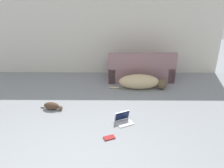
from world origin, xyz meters
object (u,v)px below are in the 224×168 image
Objects in this scene: couch at (140,70)px; cat at (52,106)px; laptop_open at (123,119)px; book_red at (109,138)px; dog at (142,82)px.

cat is (-2.22, -1.90, -0.21)m from couch.
couch reaches higher than laptop_open.
book_red is (-0.28, -0.55, -0.06)m from laptop_open.
cat is 1.30× the size of laptop_open.
cat is at bearing -151.57° from dog.
dog is 1.79m from laptop_open.
cat reaches higher than book_red.
dog is 3.84× the size of laptop_open.
laptop_open is (-0.61, -2.41, -0.22)m from couch.
cat is 1.69m from laptop_open.
couch reaches higher than cat.
book_red is at bearing -142.61° from laptop_open.
dog is (-0.04, -0.72, -0.09)m from couch.
laptop_open is at bearing 74.04° from couch.
dog is 2.48m from cat.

